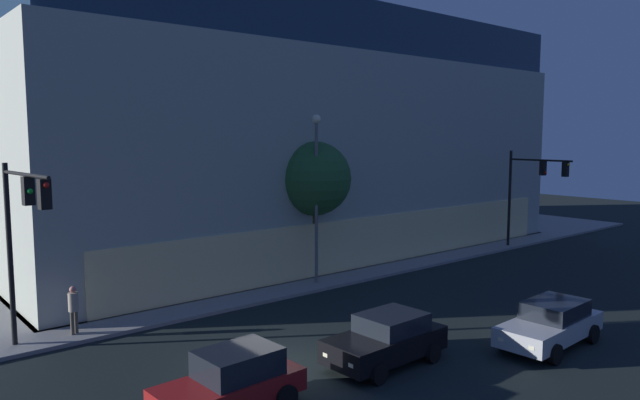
{
  "coord_description": "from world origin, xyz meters",
  "views": [
    {
      "loc": [
        -10.72,
        -14.66,
        7.38
      ],
      "look_at": [
        5.2,
        4.39,
        4.7
      ],
      "focal_mm": 32.94,
      "sensor_mm": 36.0,
      "label": 1
    }
  ],
  "objects_px": {
    "car_black": "(386,339)",
    "car_silver": "(551,323)",
    "traffic_light_far_corner": "(532,181)",
    "traffic_light_near_corner": "(22,220)",
    "modern_building": "(268,137)",
    "sidewalk_tree": "(314,179)",
    "street_lamp_sidewalk": "(316,179)",
    "car_red": "(232,381)",
    "pedestrian_waiting": "(73,306)"
  },
  "relations": [
    {
      "from": "modern_building",
      "to": "traffic_light_near_corner",
      "type": "xyz_separation_m",
      "value": [
        -18.63,
        -12.88,
        -2.62
      ]
    },
    {
      "from": "car_red",
      "to": "car_black",
      "type": "bearing_deg",
      "value": -3.23
    },
    {
      "from": "car_red",
      "to": "street_lamp_sidewalk",
      "type": "bearing_deg",
      "value": 40.92
    },
    {
      "from": "modern_building",
      "to": "car_black",
      "type": "height_order",
      "value": "modern_building"
    },
    {
      "from": "traffic_light_far_corner",
      "to": "pedestrian_waiting",
      "type": "height_order",
      "value": "traffic_light_far_corner"
    },
    {
      "from": "street_lamp_sidewalk",
      "to": "pedestrian_waiting",
      "type": "bearing_deg",
      "value": -179.06
    },
    {
      "from": "car_black",
      "to": "car_silver",
      "type": "xyz_separation_m",
      "value": [
        5.67,
        -2.58,
        -0.01
      ]
    },
    {
      "from": "modern_building",
      "to": "traffic_light_far_corner",
      "type": "bearing_deg",
      "value": -50.33
    },
    {
      "from": "traffic_light_near_corner",
      "to": "car_silver",
      "type": "relative_size",
      "value": 1.33
    },
    {
      "from": "traffic_light_far_corner",
      "to": "car_red",
      "type": "xyz_separation_m",
      "value": [
        -26.52,
        -6.9,
        -3.69
      ]
    },
    {
      "from": "sidewalk_tree",
      "to": "car_black",
      "type": "xyz_separation_m",
      "value": [
        -5.48,
        -10.41,
        -4.4
      ]
    },
    {
      "from": "car_red",
      "to": "car_silver",
      "type": "relative_size",
      "value": 0.86
    },
    {
      "from": "modern_building",
      "to": "car_black",
      "type": "distance_m",
      "value": 23.73
    },
    {
      "from": "modern_building",
      "to": "car_silver",
      "type": "xyz_separation_m",
      "value": [
        -4.09,
        -23.21,
        -6.51
      ]
    },
    {
      "from": "traffic_light_far_corner",
      "to": "traffic_light_near_corner",
      "type": "bearing_deg",
      "value": 178.97
    },
    {
      "from": "modern_building",
      "to": "street_lamp_sidewalk",
      "type": "height_order",
      "value": "modern_building"
    },
    {
      "from": "traffic_light_near_corner",
      "to": "sidewalk_tree",
      "type": "bearing_deg",
      "value": 10.49
    },
    {
      "from": "traffic_light_near_corner",
      "to": "car_black",
      "type": "distance_m",
      "value": 12.4
    },
    {
      "from": "modern_building",
      "to": "street_lamp_sidewalk",
      "type": "relative_size",
      "value": 4.31
    },
    {
      "from": "traffic_light_far_corner",
      "to": "pedestrian_waiting",
      "type": "distance_m",
      "value": 28.17
    },
    {
      "from": "car_black",
      "to": "street_lamp_sidewalk",
      "type": "bearing_deg",
      "value": 63.13
    },
    {
      "from": "traffic_light_far_corner",
      "to": "sidewalk_tree",
      "type": "bearing_deg",
      "value": 168.29
    },
    {
      "from": "modern_building",
      "to": "car_red",
      "type": "height_order",
      "value": "modern_building"
    },
    {
      "from": "traffic_light_near_corner",
      "to": "pedestrian_waiting",
      "type": "relative_size",
      "value": 3.54
    },
    {
      "from": "modern_building",
      "to": "car_red",
      "type": "bearing_deg",
      "value": -127.16
    },
    {
      "from": "sidewalk_tree",
      "to": "car_red",
      "type": "xyz_separation_m",
      "value": [
        -11.12,
        -10.09,
        -4.37
      ]
    },
    {
      "from": "traffic_light_far_corner",
      "to": "sidewalk_tree",
      "type": "relative_size",
      "value": 0.9
    },
    {
      "from": "sidewalk_tree",
      "to": "pedestrian_waiting",
      "type": "relative_size",
      "value": 3.9
    },
    {
      "from": "modern_building",
      "to": "car_silver",
      "type": "bearing_deg",
      "value": -100.0
    },
    {
      "from": "modern_building",
      "to": "traffic_light_near_corner",
      "type": "height_order",
      "value": "modern_building"
    },
    {
      "from": "car_black",
      "to": "car_silver",
      "type": "distance_m",
      "value": 6.23
    },
    {
      "from": "sidewalk_tree",
      "to": "car_red",
      "type": "relative_size",
      "value": 1.72
    },
    {
      "from": "traffic_light_far_corner",
      "to": "street_lamp_sidewalk",
      "type": "height_order",
      "value": "street_lamp_sidewalk"
    },
    {
      "from": "traffic_light_near_corner",
      "to": "car_black",
      "type": "bearing_deg",
      "value": -41.14
    },
    {
      "from": "sidewalk_tree",
      "to": "car_black",
      "type": "distance_m",
      "value": 12.56
    },
    {
      "from": "sidewalk_tree",
      "to": "pedestrian_waiting",
      "type": "bearing_deg",
      "value": -173.94
    },
    {
      "from": "car_black",
      "to": "modern_building",
      "type": "bearing_deg",
      "value": 64.67
    },
    {
      "from": "street_lamp_sidewalk",
      "to": "car_silver",
      "type": "bearing_deg",
      "value": -85.32
    },
    {
      "from": "traffic_light_near_corner",
      "to": "sidewalk_tree",
      "type": "relative_size",
      "value": 0.91
    },
    {
      "from": "pedestrian_waiting",
      "to": "car_red",
      "type": "bearing_deg",
      "value": -81.02
    },
    {
      "from": "street_lamp_sidewalk",
      "to": "car_red",
      "type": "distance_m",
      "value": 14.39
    },
    {
      "from": "pedestrian_waiting",
      "to": "car_silver",
      "type": "relative_size",
      "value": 0.38
    },
    {
      "from": "traffic_light_near_corner",
      "to": "traffic_light_far_corner",
      "type": "height_order",
      "value": "traffic_light_near_corner"
    },
    {
      "from": "pedestrian_waiting",
      "to": "traffic_light_near_corner",
      "type": "bearing_deg",
      "value": -144.31
    },
    {
      "from": "pedestrian_waiting",
      "to": "car_black",
      "type": "height_order",
      "value": "pedestrian_waiting"
    },
    {
      "from": "traffic_light_near_corner",
      "to": "car_red",
      "type": "distance_m",
      "value": 8.97
    },
    {
      "from": "street_lamp_sidewalk",
      "to": "car_silver",
      "type": "height_order",
      "value": "street_lamp_sidewalk"
    },
    {
      "from": "modern_building",
      "to": "pedestrian_waiting",
      "type": "height_order",
      "value": "modern_building"
    },
    {
      "from": "modern_building",
      "to": "pedestrian_waiting",
      "type": "xyz_separation_m",
      "value": [
        -16.78,
        -11.55,
        -6.11
      ]
    },
    {
      "from": "street_lamp_sidewalk",
      "to": "car_red",
      "type": "height_order",
      "value": "street_lamp_sidewalk"
    }
  ]
}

